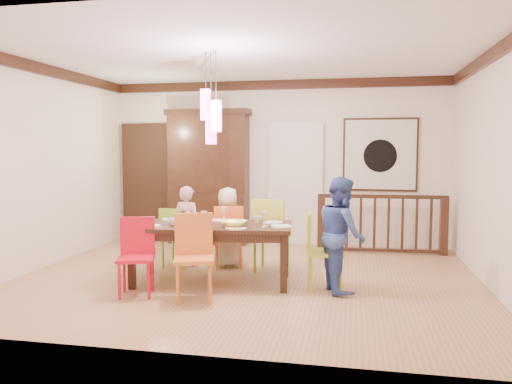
% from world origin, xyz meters
% --- Properties ---
extents(floor, '(6.00, 6.00, 0.00)m').
position_xyz_m(floor, '(0.00, 0.00, 0.00)').
color(floor, '#A87851').
rests_on(floor, ground).
extents(ceiling, '(6.00, 6.00, 0.00)m').
position_xyz_m(ceiling, '(0.00, 0.00, 2.90)').
color(ceiling, white).
rests_on(ceiling, wall_back).
extents(wall_back, '(6.00, 0.00, 6.00)m').
position_xyz_m(wall_back, '(0.00, 2.50, 1.45)').
color(wall_back, silver).
rests_on(wall_back, floor).
extents(wall_left, '(0.00, 5.00, 5.00)m').
position_xyz_m(wall_left, '(-3.00, 0.00, 1.45)').
color(wall_left, silver).
rests_on(wall_left, floor).
extents(wall_right, '(0.00, 5.00, 5.00)m').
position_xyz_m(wall_right, '(3.00, 0.00, 1.45)').
color(wall_right, silver).
rests_on(wall_right, floor).
extents(crown_molding, '(6.00, 5.00, 0.16)m').
position_xyz_m(crown_molding, '(0.00, 0.00, 2.82)').
color(crown_molding, black).
rests_on(crown_molding, wall_back).
extents(panel_door, '(1.04, 0.07, 2.24)m').
position_xyz_m(panel_door, '(-2.40, 2.45, 1.05)').
color(panel_door, black).
rests_on(panel_door, wall_back).
extents(white_doorway, '(0.97, 0.05, 2.22)m').
position_xyz_m(white_doorway, '(0.35, 2.46, 1.05)').
color(white_doorway, silver).
rests_on(white_doorway, wall_back).
extents(painting, '(1.25, 0.06, 1.25)m').
position_xyz_m(painting, '(1.80, 2.46, 1.60)').
color(painting, black).
rests_on(painting, wall_back).
extents(pendant_cluster, '(0.27, 0.21, 1.14)m').
position_xyz_m(pendant_cluster, '(-0.39, -0.31, 2.11)').
color(pendant_cluster, '#F048BD').
rests_on(pendant_cluster, ceiling).
extents(dining_table, '(2.09, 1.13, 0.75)m').
position_xyz_m(dining_table, '(-0.39, -0.31, 0.66)').
color(dining_table, black).
rests_on(dining_table, floor).
extents(chair_far_left, '(0.43, 0.43, 0.86)m').
position_xyz_m(chair_far_left, '(-1.11, 0.42, 0.49)').
color(chair_far_left, '#8BD02D').
rests_on(chair_far_left, floor).
extents(chair_far_mid, '(0.51, 0.51, 0.91)m').
position_xyz_m(chair_far_mid, '(-0.39, 0.52, 0.52)').
color(chair_far_mid, orange).
rests_on(chair_far_mid, floor).
extents(chair_far_right, '(0.51, 0.51, 1.02)m').
position_xyz_m(chair_far_right, '(0.25, 0.47, 0.58)').
color(chair_far_right, '#A3BA33').
rests_on(chair_far_right, floor).
extents(chair_near_left, '(0.50, 0.50, 0.90)m').
position_xyz_m(chair_near_left, '(-1.09, -1.02, 0.51)').
color(chair_near_left, red).
rests_on(chair_near_left, floor).
extents(chair_near_mid, '(0.55, 0.55, 0.96)m').
position_xyz_m(chair_near_mid, '(-0.38, -1.06, 0.55)').
color(chair_near_mid, orange).
rests_on(chair_near_mid, floor).
extents(chair_end_right, '(0.47, 0.47, 0.94)m').
position_xyz_m(chair_end_right, '(1.04, -0.35, 0.54)').
color(chair_end_right, '#9FB823').
rests_on(chair_end_right, floor).
extents(china_hutch, '(1.52, 0.46, 2.40)m').
position_xyz_m(china_hutch, '(-1.20, 2.30, 1.20)').
color(china_hutch, black).
rests_on(china_hutch, floor).
extents(balustrade, '(2.07, 0.17, 0.96)m').
position_xyz_m(balustrade, '(1.82, 1.95, 0.50)').
color(balustrade, black).
rests_on(balustrade, floor).
extents(person_far_left, '(0.48, 0.37, 1.17)m').
position_xyz_m(person_far_left, '(-1.00, 0.52, 0.58)').
color(person_far_left, '#FFC2CE').
rests_on(person_far_left, floor).
extents(person_far_mid, '(0.67, 0.57, 1.15)m').
position_xyz_m(person_far_mid, '(-0.40, 0.57, 0.58)').
color(person_far_mid, beige).
rests_on(person_far_mid, floor).
extents(person_end_right, '(0.70, 0.80, 1.38)m').
position_xyz_m(person_end_right, '(1.23, -0.36, 0.69)').
color(person_end_right, '#3954A1').
rests_on(person_end_right, floor).
extents(serving_bowl, '(0.33, 0.33, 0.08)m').
position_xyz_m(serving_bowl, '(-0.06, -0.47, 0.79)').
color(serving_bowl, yellow).
rests_on(serving_bowl, dining_table).
extents(small_bowl, '(0.20, 0.20, 0.06)m').
position_xyz_m(small_bowl, '(-0.52, -0.21, 0.78)').
color(small_bowl, white).
rests_on(small_bowl, dining_table).
extents(cup_left, '(0.16, 0.16, 0.10)m').
position_xyz_m(cup_left, '(-0.82, -0.52, 0.80)').
color(cup_left, silver).
rests_on(cup_left, dining_table).
extents(cup_right, '(0.10, 0.10, 0.09)m').
position_xyz_m(cup_right, '(0.16, -0.10, 0.79)').
color(cup_right, silver).
rests_on(cup_right, dining_table).
extents(plate_far_left, '(0.26, 0.26, 0.01)m').
position_xyz_m(plate_far_left, '(-1.02, -0.04, 0.76)').
color(plate_far_left, white).
rests_on(plate_far_left, dining_table).
extents(plate_far_mid, '(0.26, 0.26, 0.01)m').
position_xyz_m(plate_far_mid, '(-0.36, -0.01, 0.76)').
color(plate_far_mid, white).
rests_on(plate_far_mid, dining_table).
extents(plate_far_right, '(0.26, 0.26, 0.01)m').
position_xyz_m(plate_far_right, '(0.36, -0.05, 0.76)').
color(plate_far_right, white).
rests_on(plate_far_right, dining_table).
extents(plate_near_left, '(0.26, 0.26, 0.01)m').
position_xyz_m(plate_near_left, '(-1.08, -0.63, 0.76)').
color(plate_near_left, white).
rests_on(plate_near_left, dining_table).
extents(plate_near_mid, '(0.26, 0.26, 0.01)m').
position_xyz_m(plate_near_mid, '(-0.00, -0.60, 0.76)').
color(plate_near_mid, white).
rests_on(plate_near_mid, dining_table).
extents(plate_end_right, '(0.26, 0.26, 0.01)m').
position_xyz_m(plate_end_right, '(0.51, -0.35, 0.76)').
color(plate_end_right, white).
rests_on(plate_end_right, dining_table).
extents(wine_glass_a, '(0.08, 0.08, 0.19)m').
position_xyz_m(wine_glass_a, '(-0.82, -0.14, 0.84)').
color(wine_glass_a, '#590C19').
rests_on(wine_glass_a, dining_table).
extents(wine_glass_b, '(0.08, 0.08, 0.19)m').
position_xyz_m(wine_glass_b, '(-0.29, -0.05, 0.84)').
color(wine_glass_b, silver).
rests_on(wine_glass_b, dining_table).
extents(wine_glass_c, '(0.08, 0.08, 0.19)m').
position_xyz_m(wine_glass_c, '(-0.43, -0.50, 0.84)').
color(wine_glass_c, '#590C19').
rests_on(wine_glass_c, dining_table).
extents(wine_glass_d, '(0.08, 0.08, 0.19)m').
position_xyz_m(wine_glass_d, '(0.30, -0.40, 0.84)').
color(wine_glass_d, silver).
rests_on(wine_glass_d, dining_table).
extents(napkin, '(0.18, 0.14, 0.01)m').
position_xyz_m(napkin, '(-0.39, -0.70, 0.76)').
color(napkin, '#D83359').
rests_on(napkin, dining_table).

